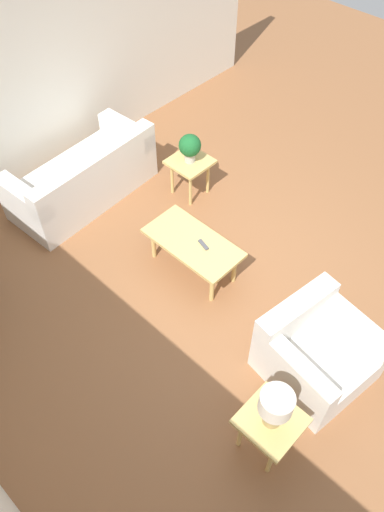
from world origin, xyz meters
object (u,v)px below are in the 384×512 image
at_px(armchair, 315,351).
at_px(side_table_lamp, 270,424).
at_px(potted_plant, 190,146).
at_px(table_lamp, 275,406).
at_px(coffee_table, 193,245).
at_px(side_table_plant, 190,166).
at_px(sofa, 84,179).

distance_m(armchair, side_table_lamp, 0.92).
distance_m(potted_plant, table_lamp, 3.36).
bearing_deg(coffee_table, side_table_lamp, 151.24).
relative_size(side_table_lamp, potted_plant, 1.41).
distance_m(coffee_table, side_table_plant, 1.29).
relative_size(sofa, armchair, 1.86).
relative_size(sofa, coffee_table, 1.75).
distance_m(armchair, table_lamp, 1.03).
xyz_separation_m(side_table_plant, side_table_lamp, (-2.76, 1.92, 0.00)).
bearing_deg(table_lamp, sofa, -14.26).
relative_size(coffee_table, potted_plant, 2.95).
relative_size(side_table_plant, table_lamp, 1.24).
height_order(armchair, potted_plant, potted_plant).
distance_m(sofa, potted_plant, 1.40).
bearing_deg(side_table_plant, side_table_lamp, 145.23).
bearing_deg(side_table_plant, coffee_table, 135.37).
bearing_deg(coffee_table, sofa, 2.63).
height_order(coffee_table, table_lamp, table_lamp).
bearing_deg(potted_plant, armchair, 158.67).
bearing_deg(armchair, coffee_table, 94.35).
bearing_deg(potted_plant, side_table_lamp, 145.23).
height_order(coffee_table, side_table_plant, side_table_plant).
bearing_deg(side_table_lamp, coffee_table, -28.76).
distance_m(armchair, side_table_plant, 2.81).
relative_size(side_table_lamp, table_lamp, 1.24).
height_order(armchair, side_table_lamp, armchair).
bearing_deg(coffee_table, table_lamp, 151.24).
bearing_deg(sofa, side_table_lamp, 72.31).
height_order(sofa, coffee_table, sofa).
height_order(side_table_plant, potted_plant, potted_plant).
height_order(sofa, armchair, sofa).
relative_size(side_table_plant, side_table_lamp, 1.00).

